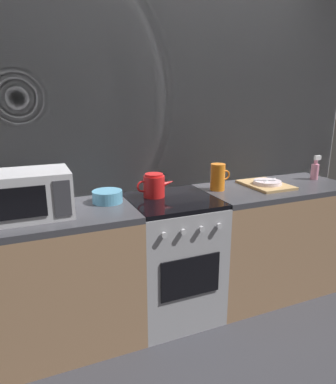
# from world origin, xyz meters

# --- Properties ---
(ground_plane) EXTENTS (8.00, 8.00, 0.00)m
(ground_plane) POSITION_xyz_m (0.00, 0.00, 0.00)
(ground_plane) COLOR #2D2D33
(back_wall) EXTENTS (3.60, 0.05, 2.40)m
(back_wall) POSITION_xyz_m (0.00, 0.32, 1.20)
(back_wall) COLOR gray
(back_wall) RESTS_ON ground_plane
(counter_left) EXTENTS (1.20, 0.60, 0.90)m
(counter_left) POSITION_xyz_m (-0.90, 0.00, 0.45)
(counter_left) COLOR #997251
(counter_left) RESTS_ON ground_plane
(stove_unit) EXTENTS (0.60, 0.63, 0.90)m
(stove_unit) POSITION_xyz_m (-0.00, -0.00, 0.45)
(stove_unit) COLOR #9E9EA3
(stove_unit) RESTS_ON ground_plane
(counter_right) EXTENTS (1.20, 0.60, 0.90)m
(counter_right) POSITION_xyz_m (0.90, 0.00, 0.45)
(counter_right) COLOR #997251
(counter_right) RESTS_ON ground_plane
(microwave) EXTENTS (0.46, 0.35, 0.27)m
(microwave) POSITION_xyz_m (-0.91, -0.01, 1.04)
(microwave) COLOR #B2B2B7
(microwave) RESTS_ON counter_left
(kettle) EXTENTS (0.28, 0.15, 0.17)m
(kettle) POSITION_xyz_m (-0.10, 0.09, 0.98)
(kettle) COLOR red
(kettle) RESTS_ON stove_unit
(mixing_bowl) EXTENTS (0.20, 0.20, 0.08)m
(mixing_bowl) POSITION_xyz_m (-0.43, 0.09, 0.94)
(mixing_bowl) COLOR teal
(mixing_bowl) RESTS_ON counter_left
(pitcher) EXTENTS (0.16, 0.11, 0.20)m
(pitcher) POSITION_xyz_m (0.41, 0.08, 1.00)
(pitcher) COLOR orange
(pitcher) RESTS_ON counter_right
(dish_pile) EXTENTS (0.30, 0.40, 0.06)m
(dish_pile) POSITION_xyz_m (0.82, 0.02, 0.92)
(dish_pile) COLOR tan
(dish_pile) RESTS_ON counter_right
(spray_bottle) EXTENTS (0.08, 0.06, 0.20)m
(spray_bottle) POSITION_xyz_m (1.36, 0.05, 0.98)
(spray_bottle) COLOR pink
(spray_bottle) RESTS_ON counter_right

